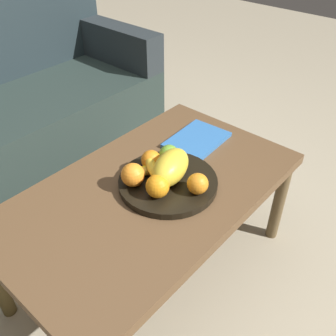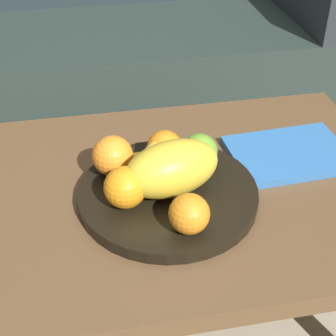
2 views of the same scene
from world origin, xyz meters
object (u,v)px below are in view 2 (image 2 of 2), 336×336
at_px(orange_front, 165,148).
at_px(magazine, 289,154).
at_px(couch, 101,44).
at_px(apple_front, 199,151).
at_px(fruit_bowl, 168,194).
at_px(coffee_table, 139,209).
at_px(orange_left, 125,187).
at_px(orange_back, 189,214).
at_px(orange_right, 113,156).
at_px(melon_large_front, 172,169).
at_px(banana_bunch, 157,158).

height_order(orange_front, magazine, orange_front).
xyz_separation_m(couch, apple_front, (0.12, -1.07, 0.20)).
xyz_separation_m(couch, fruit_bowl, (0.05, -1.13, 0.16)).
distance_m(coffee_table, orange_left, 0.13).
bearing_deg(orange_back, orange_front, 91.37).
relative_size(orange_back, apple_front, 0.98).
distance_m(orange_front, orange_back, 0.20).
bearing_deg(orange_right, orange_front, 8.52).
distance_m(melon_large_front, orange_back, 0.11).
bearing_deg(orange_right, couch, 87.32).
height_order(couch, apple_front, couch).
relative_size(couch, melon_large_front, 9.13).
bearing_deg(orange_front, couch, 93.06).
height_order(melon_large_front, magazine, melon_large_front).
height_order(fruit_bowl, orange_right, orange_right).
xyz_separation_m(fruit_bowl, banana_bunch, (-0.01, 0.07, 0.04)).
relative_size(coffee_table, apple_front, 14.84).
distance_m(banana_bunch, magazine, 0.30).
bearing_deg(apple_front, orange_front, 157.94).
bearing_deg(banana_bunch, magazine, 4.30).
distance_m(orange_left, banana_bunch, 0.12).
bearing_deg(orange_right, orange_left, -83.09).
bearing_deg(orange_back, banana_bunch, 97.53).
xyz_separation_m(fruit_bowl, orange_right, (-0.10, 0.07, 0.05)).
distance_m(coffee_table, fruit_bowl, 0.09).
bearing_deg(orange_right, banana_bunch, -1.87).
bearing_deg(banana_bunch, orange_right, 178.13).
relative_size(apple_front, magazine, 0.29).
xyz_separation_m(orange_left, banana_bunch, (0.07, 0.10, -0.01)).
height_order(orange_left, apple_front, orange_left).
distance_m(apple_front, magazine, 0.22).
distance_m(fruit_bowl, apple_front, 0.11).
height_order(orange_left, orange_right, orange_right).
height_order(melon_large_front, banana_bunch, melon_large_front).
bearing_deg(orange_left, orange_right, 96.91).
distance_m(fruit_bowl, orange_back, 0.13).
height_order(melon_large_front, orange_right, melon_large_front).
distance_m(orange_front, orange_right, 0.11).
bearing_deg(orange_right, melon_large_front, -37.57).
distance_m(orange_left, magazine, 0.39).
xyz_separation_m(couch, orange_back, (0.06, -1.25, 0.20)).
bearing_deg(couch, fruit_bowl, -87.67).
height_order(coffee_table, couch, couch).
relative_size(fruit_bowl, melon_large_front, 1.85).
relative_size(orange_left, orange_right, 0.97).
relative_size(orange_left, apple_front, 1.08).
distance_m(melon_large_front, orange_right, 0.13).
height_order(orange_back, banana_bunch, orange_back).
height_order(fruit_bowl, magazine, fruit_bowl).
distance_m(fruit_bowl, orange_right, 0.13).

